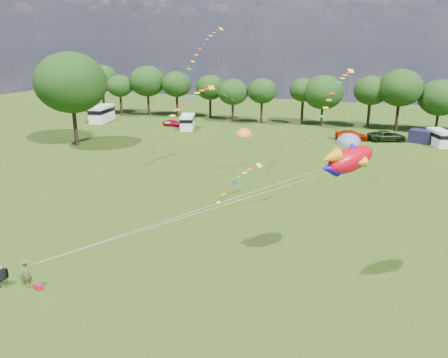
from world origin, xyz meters
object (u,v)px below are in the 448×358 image
(car_a, at_px, (172,123))
(kite_flyer, at_px, (27,275))
(tent_greyblue, at_px, (348,143))
(camp_chair, at_px, (2,273))
(campervan_a, at_px, (102,113))
(campervan_b, at_px, (188,121))
(fish_kite, at_px, (347,160))
(campervan_d, at_px, (439,137))
(tent_orange, at_px, (244,135))
(car_d, at_px, (387,136))
(big_tree, at_px, (71,83))
(car_c, at_px, (352,135))

(car_a, bearing_deg, kite_flyer, -161.22)
(tent_greyblue, height_order, camp_chair, tent_greyblue)
(campervan_a, relative_size, campervan_b, 1.18)
(campervan_a, xyz_separation_m, fish_kite, (47.70, -43.84, 6.36))
(campervan_a, xyz_separation_m, kite_flyer, (29.67, -51.15, -0.75))
(tent_greyblue, bearing_deg, campervan_b, 176.19)
(campervan_a, relative_size, campervan_d, 1.27)
(tent_orange, bearing_deg, tent_greyblue, -0.29)
(campervan_a, height_order, tent_orange, campervan_a)
(car_d, height_order, campervan_b, campervan_b)
(tent_greyblue, bearing_deg, big_tree, -158.37)
(campervan_d, bearing_deg, campervan_b, 71.94)
(car_c, xyz_separation_m, campervan_d, (12.26, 0.49, 0.50))
(campervan_d, xyz_separation_m, kite_flyer, (-28.23, -50.93, -0.37))
(campervan_b, bearing_deg, fish_kite, -163.40)
(car_d, height_order, camp_chair, car_d)
(campervan_a, relative_size, tent_orange, 2.09)
(car_c, relative_size, tent_greyblue, 1.16)
(camp_chair, bearing_deg, big_tree, 117.40)
(fish_kite, bearing_deg, car_d, 38.07)
(campervan_b, bearing_deg, car_c, -106.93)
(campervan_b, bearing_deg, kite_flyer, 174.82)
(big_tree, bearing_deg, fish_kite, -33.09)
(car_c, relative_size, tent_orange, 1.59)
(car_d, bearing_deg, tent_orange, 78.71)
(car_d, xyz_separation_m, campervan_d, (7.12, -0.54, 0.45))
(tent_orange, distance_m, kite_flyer, 48.17)
(car_d, xyz_separation_m, tent_greyblue, (-5.38, -3.40, -0.76))
(tent_greyblue, bearing_deg, fish_kite, -86.77)
(campervan_d, bearing_deg, kite_flyer, 131.43)
(car_a, relative_size, campervan_d, 0.71)
(car_d, xyz_separation_m, camp_chair, (-22.78, -51.77, 0.02))
(car_c, bearing_deg, camp_chair, 149.43)
(campervan_b, xyz_separation_m, tent_orange, (10.74, -1.72, -1.31))
(camp_chair, bearing_deg, tent_greyblue, 66.73)
(kite_flyer, bearing_deg, camp_chair, 138.20)
(campervan_a, bearing_deg, car_d, -98.98)
(big_tree, relative_size, tent_orange, 4.30)
(car_a, distance_m, campervan_a, 14.60)
(big_tree, relative_size, car_c, 2.71)
(fish_kite, bearing_deg, tent_orange, 66.71)
(campervan_b, relative_size, camp_chair, 4.05)
(tent_greyblue, bearing_deg, kite_flyer, -108.11)
(tent_greyblue, distance_m, camp_chair, 51.42)
(kite_flyer, bearing_deg, car_c, 20.58)
(fish_kite, bearing_deg, kite_flyer, 154.15)
(tent_orange, height_order, camp_chair, camp_chair)
(campervan_a, relative_size, camp_chair, 4.80)
(big_tree, relative_size, campervan_d, 2.61)
(big_tree, xyz_separation_m, kite_flyer, (21.73, -33.23, -8.15))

